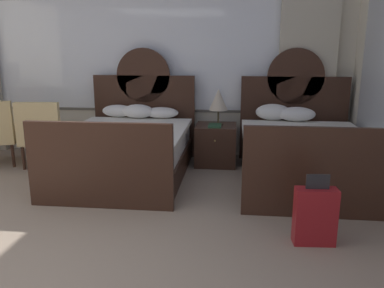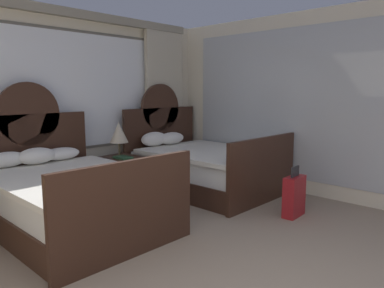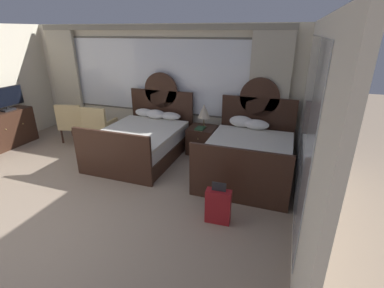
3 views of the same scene
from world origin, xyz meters
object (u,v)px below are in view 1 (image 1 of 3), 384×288
book_on_nightstand (215,126)px  suitcase_on_floor (315,216)px  nightstand_between_beds (216,145)px  bed_near_mirror (302,153)px  bed_near_window (128,148)px  armchair_by_window_left (44,132)px  table_lamp_on_nightstand (218,100)px

book_on_nightstand → suitcase_on_floor: bearing=-65.8°
nightstand_between_beds → suitcase_on_floor: 2.51m
bed_near_mirror → suitcase_on_floor: bearing=-95.3°
bed_near_window → book_on_nightstand: size_ratio=8.31×
bed_near_window → suitcase_on_floor: 2.69m
nightstand_between_beds → bed_near_window: bearing=-150.2°
bed_near_window → book_on_nightstand: bearing=25.4°
bed_near_window → armchair_by_window_left: bearing=168.9°
bed_near_mirror → armchair_by_window_left: bearing=175.9°
bed_near_mirror → book_on_nightstand: size_ratio=8.31×
table_lamp_on_nightstand → book_on_nightstand: size_ratio=1.99×
suitcase_on_floor → table_lamp_on_nightstand: bearing=112.1°
table_lamp_on_nightstand → suitcase_on_floor: table_lamp_on_nightstand is taller
table_lamp_on_nightstand → bed_near_window: bearing=-150.0°
bed_near_mirror → armchair_by_window_left: bed_near_mirror is taller
book_on_nightstand → suitcase_on_floor: 2.43m
suitcase_on_floor → nightstand_between_beds: bearing=112.8°
bed_near_window → book_on_nightstand: 1.26m
bed_near_window → nightstand_between_beds: bed_near_window is taller
bed_near_mirror → nightstand_between_beds: size_ratio=3.55×
book_on_nightstand → nightstand_between_beds: bearing=84.2°
suitcase_on_floor → bed_near_window: bearing=141.7°
suitcase_on_floor → armchair_by_window_left: bearing=150.6°
bed_near_mirror → table_lamp_on_nightstand: bearing=148.5°
suitcase_on_floor → bed_near_mirror: bearing=84.7°
bed_near_mirror → suitcase_on_floor: (-0.15, -1.66, -0.11)m
nightstand_between_beds → armchair_by_window_left: (-2.42, -0.40, 0.21)m
bed_near_window → nightstand_between_beds: (1.13, 0.65, -0.08)m
book_on_nightstand → armchair_by_window_left: bearing=-173.4°
nightstand_between_beds → armchair_by_window_left: 2.46m
book_on_nightstand → suitcase_on_floor: (0.99, -2.20, -0.34)m
bed_near_mirror → book_on_nightstand: 1.28m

